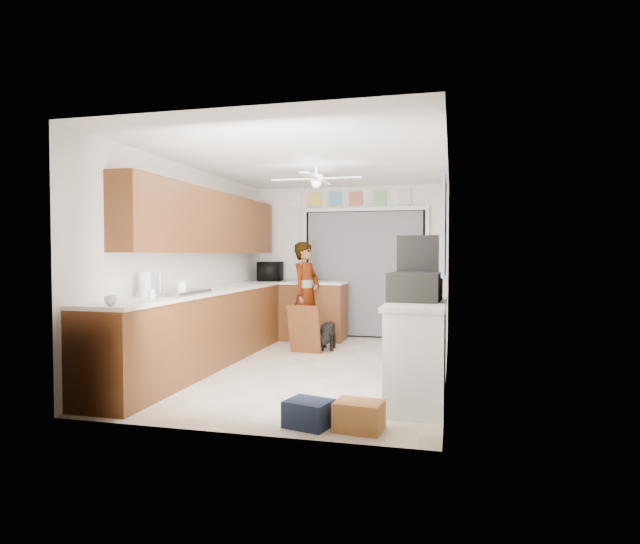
# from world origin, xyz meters

# --- Properties ---
(floor) EXTENTS (5.00, 5.00, 0.00)m
(floor) POSITION_xyz_m (0.00, 0.00, 0.00)
(floor) COLOR beige
(floor) RESTS_ON ground
(ceiling) EXTENTS (5.00, 5.00, 0.00)m
(ceiling) POSITION_xyz_m (0.00, 0.00, 2.50)
(ceiling) COLOR white
(ceiling) RESTS_ON ground
(wall_back) EXTENTS (3.20, 0.00, 3.20)m
(wall_back) POSITION_xyz_m (0.00, 2.50, 1.25)
(wall_back) COLOR silver
(wall_back) RESTS_ON ground
(wall_front) EXTENTS (3.20, 0.00, 3.20)m
(wall_front) POSITION_xyz_m (0.00, -2.50, 1.25)
(wall_front) COLOR silver
(wall_front) RESTS_ON ground
(wall_left) EXTENTS (0.00, 5.00, 5.00)m
(wall_left) POSITION_xyz_m (-1.60, 0.00, 1.25)
(wall_left) COLOR silver
(wall_left) RESTS_ON ground
(wall_right) EXTENTS (0.00, 5.00, 5.00)m
(wall_right) POSITION_xyz_m (1.60, 0.00, 1.25)
(wall_right) COLOR silver
(wall_right) RESTS_ON ground
(left_base_cabinets) EXTENTS (0.60, 4.80, 0.90)m
(left_base_cabinets) POSITION_xyz_m (-1.30, 0.00, 0.45)
(left_base_cabinets) COLOR brown
(left_base_cabinets) RESTS_ON floor
(left_countertop) EXTENTS (0.62, 4.80, 0.04)m
(left_countertop) POSITION_xyz_m (-1.29, 0.00, 0.92)
(left_countertop) COLOR white
(left_countertop) RESTS_ON left_base_cabinets
(upper_cabinets) EXTENTS (0.32, 4.00, 0.80)m
(upper_cabinets) POSITION_xyz_m (-1.44, 0.20, 1.80)
(upper_cabinets) COLOR brown
(upper_cabinets) RESTS_ON wall_left
(sink_basin) EXTENTS (0.50, 0.76, 0.06)m
(sink_basin) POSITION_xyz_m (-1.29, -1.00, 0.95)
(sink_basin) COLOR silver
(sink_basin) RESTS_ON left_countertop
(faucet) EXTENTS (0.03, 0.03, 0.22)m
(faucet) POSITION_xyz_m (-1.48, -1.00, 1.05)
(faucet) COLOR silver
(faucet) RESTS_ON left_countertop
(peninsula_base) EXTENTS (1.00, 0.60, 0.90)m
(peninsula_base) POSITION_xyz_m (-0.50, 2.00, 0.45)
(peninsula_base) COLOR brown
(peninsula_base) RESTS_ON floor
(peninsula_top) EXTENTS (1.04, 0.64, 0.04)m
(peninsula_top) POSITION_xyz_m (-0.50, 2.00, 0.92)
(peninsula_top) COLOR white
(peninsula_top) RESTS_ON peninsula_base
(back_opening_recess) EXTENTS (2.00, 0.06, 2.10)m
(back_opening_recess) POSITION_xyz_m (0.25, 2.47, 1.05)
(back_opening_recess) COLOR black
(back_opening_recess) RESTS_ON wall_back
(curtain_panel) EXTENTS (1.90, 0.03, 2.05)m
(curtain_panel) POSITION_xyz_m (0.25, 2.43, 1.05)
(curtain_panel) COLOR gray
(curtain_panel) RESTS_ON wall_back
(door_trim_left) EXTENTS (0.06, 0.04, 2.10)m
(door_trim_left) POSITION_xyz_m (-0.77, 2.44, 1.05)
(door_trim_left) COLOR white
(door_trim_left) RESTS_ON wall_back
(door_trim_right) EXTENTS (0.06, 0.04, 2.10)m
(door_trim_right) POSITION_xyz_m (1.27, 2.44, 1.05)
(door_trim_right) COLOR white
(door_trim_right) RESTS_ON wall_back
(door_trim_head) EXTENTS (2.10, 0.04, 0.06)m
(door_trim_head) POSITION_xyz_m (0.25, 2.44, 2.12)
(door_trim_head) COLOR white
(door_trim_head) RESTS_ON wall_back
(header_frame_0) EXTENTS (0.22, 0.02, 0.22)m
(header_frame_0) POSITION_xyz_m (-0.60, 2.47, 2.30)
(header_frame_0) COLOR #E3CB4B
(header_frame_0) RESTS_ON wall_back
(header_frame_1) EXTENTS (0.22, 0.02, 0.22)m
(header_frame_1) POSITION_xyz_m (-0.25, 2.47, 2.30)
(header_frame_1) COLOR #53A3DE
(header_frame_1) RESTS_ON wall_back
(header_frame_2) EXTENTS (0.22, 0.02, 0.22)m
(header_frame_2) POSITION_xyz_m (0.10, 2.47, 2.30)
(header_frame_2) COLOR #BD5E46
(header_frame_2) RESTS_ON wall_back
(header_frame_3) EXTENTS (0.22, 0.02, 0.22)m
(header_frame_3) POSITION_xyz_m (0.50, 2.47, 2.30)
(header_frame_3) COLOR #6FBE6C
(header_frame_3) RESTS_ON wall_back
(header_frame_4) EXTENTS (0.22, 0.02, 0.22)m
(header_frame_4) POSITION_xyz_m (0.90, 2.47, 2.30)
(header_frame_4) COLOR beige
(header_frame_4) RESTS_ON wall_back
(route66_sign) EXTENTS (0.22, 0.02, 0.26)m
(route66_sign) POSITION_xyz_m (-0.95, 2.47, 2.30)
(route66_sign) COLOR silver
(route66_sign) RESTS_ON wall_back
(right_counter_base) EXTENTS (0.50, 1.40, 0.90)m
(right_counter_base) POSITION_xyz_m (1.35, -1.20, 0.45)
(right_counter_base) COLOR white
(right_counter_base) RESTS_ON floor
(right_counter_top) EXTENTS (0.54, 1.44, 0.04)m
(right_counter_top) POSITION_xyz_m (1.34, -1.20, 0.92)
(right_counter_top) COLOR white
(right_counter_top) RESTS_ON right_counter_base
(abstract_painting) EXTENTS (0.03, 1.15, 0.95)m
(abstract_painting) POSITION_xyz_m (1.58, -1.00, 1.65)
(abstract_painting) COLOR #F75BC2
(abstract_painting) RESTS_ON wall_right
(ceiling_fan) EXTENTS (1.14, 1.14, 0.24)m
(ceiling_fan) POSITION_xyz_m (0.00, 0.20, 2.32)
(ceiling_fan) COLOR white
(ceiling_fan) RESTS_ON ceiling
(microwave) EXTENTS (0.50, 0.64, 0.31)m
(microwave) POSITION_xyz_m (-1.25, 2.05, 1.10)
(microwave) COLOR black
(microwave) RESTS_ON left_countertop
(cup) EXTENTS (0.13, 0.13, 0.08)m
(cup) POSITION_xyz_m (-1.22, -2.25, 0.98)
(cup) COLOR white
(cup) RESTS_ON left_countertop
(jar_a) EXTENTS (0.11, 0.11, 0.15)m
(jar_a) POSITION_xyz_m (-1.19, -1.06, 1.02)
(jar_a) COLOR silver
(jar_a) RESTS_ON left_countertop
(jar_b) EXTENTS (0.08, 0.08, 0.10)m
(jar_b) POSITION_xyz_m (-1.20, -1.63, 0.99)
(jar_b) COLOR silver
(jar_b) RESTS_ON left_countertop
(paper_towel_roll) EXTENTS (0.16, 0.16, 0.26)m
(paper_towel_roll) POSITION_xyz_m (-1.43, -1.38, 1.07)
(paper_towel_roll) COLOR white
(paper_towel_roll) RESTS_ON left_countertop
(suitcase) EXTENTS (0.50, 0.65, 0.27)m
(suitcase) POSITION_xyz_m (1.32, -1.13, 1.07)
(suitcase) COLOR black
(suitcase) RESTS_ON right_counter_top
(suitcase_rim) EXTENTS (0.47, 0.60, 0.02)m
(suitcase_rim) POSITION_xyz_m (1.32, -1.13, 0.96)
(suitcase_rim) COLOR yellow
(suitcase_rim) RESTS_ON suitcase
(suitcase_lid) EXTENTS (0.42, 0.05, 0.50)m
(suitcase_lid) POSITION_xyz_m (1.32, -0.84, 1.32)
(suitcase_lid) COLOR black
(suitcase_lid) RESTS_ON suitcase
(cardboard_box) EXTENTS (0.40, 0.31, 0.23)m
(cardboard_box) POSITION_xyz_m (0.96, -2.20, 0.12)
(cardboard_box) COLOR #A06032
(cardboard_box) RESTS_ON floor
(navy_crate) EXTENTS (0.41, 0.37, 0.21)m
(navy_crate) POSITION_xyz_m (0.55, -2.20, 0.11)
(navy_crate) COLOR black
(navy_crate) RESTS_ON floor
(cabinet_door_panel) EXTENTS (0.47, 0.22, 0.67)m
(cabinet_door_panel) POSITION_xyz_m (-0.32, 0.79, 0.34)
(cabinet_door_panel) COLOR brown
(cabinet_door_panel) RESTS_ON floor
(man) EXTENTS (0.53, 0.66, 1.57)m
(man) POSITION_xyz_m (-0.51, 1.55, 0.78)
(man) COLOR white
(man) RESTS_ON floor
(dog) EXTENTS (0.27, 0.55, 0.42)m
(dog) POSITION_xyz_m (-0.07, 1.19, 0.21)
(dog) COLOR black
(dog) RESTS_ON floor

